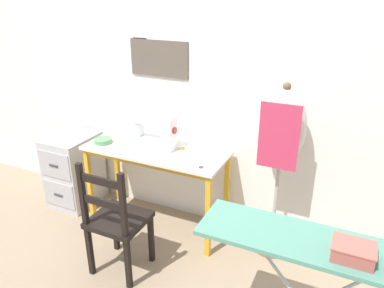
{
  "coord_description": "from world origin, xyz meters",
  "views": [
    {
      "loc": [
        1.51,
        -2.25,
        2.04
      ],
      "look_at": [
        0.35,
        0.22,
        0.88
      ],
      "focal_mm": 35.0,
      "sensor_mm": 36.0,
      "label": 1
    }
  ],
  "objects": [
    {
      "name": "filing_cabinet",
      "position": [
        -0.95,
        0.25,
        0.35
      ],
      "size": [
        0.39,
        0.5,
        0.71
      ],
      "color": "#B7B7BC",
      "rests_on": "ground_plane"
    },
    {
      "name": "thread_spool_near_machine",
      "position": [
        0.21,
        0.33,
        0.78
      ],
      "size": [
        0.04,
        0.04,
        0.04
      ],
      "color": "orange",
      "rests_on": "sewing_table"
    },
    {
      "name": "storage_box",
      "position": [
        1.6,
        -0.65,
        0.89
      ],
      "size": [
        0.2,
        0.15,
        0.08
      ],
      "color": "#AD564C",
      "rests_on": "ironing_board"
    },
    {
      "name": "dress_form",
      "position": [
        1.02,
        0.36,
        1.01
      ],
      "size": [
        0.34,
        0.32,
        1.41
      ],
      "color": "#846647",
      "rests_on": "ground_plane"
    },
    {
      "name": "ironing_board",
      "position": [
        1.42,
        -0.6,
        0.81
      ],
      "size": [
        1.18,
        0.35,
        0.86
      ],
      "color": "#518E7A",
      "rests_on": "ground_plane"
    },
    {
      "name": "ground_plane",
      "position": [
        0.0,
        0.0,
        0.0
      ],
      "size": [
        14.0,
        14.0,
        0.0
      ],
      "primitive_type": "plane",
      "color": "gray"
    },
    {
      "name": "sewing_table",
      "position": [
        0.0,
        0.23,
        0.66
      ],
      "size": [
        1.24,
        0.49,
        0.76
      ],
      "color": "silver",
      "rests_on": "ground_plane"
    },
    {
      "name": "wall_back",
      "position": [
        -0.0,
        0.56,
        1.28
      ],
      "size": [
        10.0,
        0.07,
        2.55
      ],
      "color": "silver",
      "rests_on": "ground_plane"
    },
    {
      "name": "sewing_machine",
      "position": [
        0.01,
        0.28,
        0.89
      ],
      "size": [
        0.37,
        0.16,
        0.31
      ],
      "color": "white",
      "rests_on": "sewing_table"
    },
    {
      "name": "scissors",
      "position": [
        0.52,
        0.08,
        0.76
      ],
      "size": [
        0.12,
        0.07,
        0.01
      ],
      "color": "silver",
      "rests_on": "sewing_table"
    },
    {
      "name": "fabric_bowl",
      "position": [
        -0.48,
        0.17,
        0.78
      ],
      "size": [
        0.16,
        0.16,
        0.04
      ],
      "color": "#56895B",
      "rests_on": "sewing_table"
    },
    {
      "name": "wooden_chair",
      "position": [
        0.03,
        -0.4,
        0.44
      ],
      "size": [
        0.4,
        0.38,
        0.94
      ],
      "color": "black",
      "rests_on": "ground_plane"
    }
  ]
}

